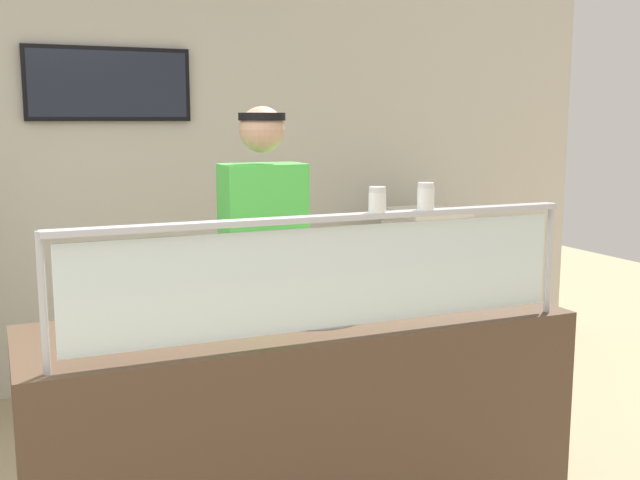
{
  "coord_description": "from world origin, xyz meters",
  "views": [
    {
      "loc": [
        -0.01,
        -2.24,
        1.7
      ],
      "look_at": [
        1.13,
        0.38,
        1.24
      ],
      "focal_mm": 42.33,
      "sensor_mm": 36.0,
      "label": 1
    }
  ],
  "objects_px": {
    "parmesan_shaker": "(377,201)",
    "worker_figure": "(265,270)",
    "pizza_box_stack": "(428,222)",
    "pizza_tray": "(311,311)",
    "pizza_server": "(315,306)",
    "pepper_flake_shaker": "(426,198)"
  },
  "relations": [
    {
      "from": "pizza_server",
      "to": "parmesan_shaker",
      "type": "bearing_deg",
      "value": -72.93
    },
    {
      "from": "pizza_tray",
      "to": "pizza_server",
      "type": "height_order",
      "value": "pizza_server"
    },
    {
      "from": "pepper_flake_shaker",
      "to": "pizza_tray",
      "type": "bearing_deg",
      "value": 134.74
    },
    {
      "from": "parmesan_shaker",
      "to": "pepper_flake_shaker",
      "type": "xyz_separation_m",
      "value": [
        0.19,
        0.0,
        0.0
      ]
    },
    {
      "from": "parmesan_shaker",
      "to": "pepper_flake_shaker",
      "type": "distance_m",
      "value": 0.19
    },
    {
      "from": "pizza_box_stack",
      "to": "pizza_tray",
      "type": "bearing_deg",
      "value": -132.26
    },
    {
      "from": "pizza_tray",
      "to": "pizza_box_stack",
      "type": "xyz_separation_m",
      "value": [
        1.61,
        1.77,
        0.04
      ]
    },
    {
      "from": "pizza_server",
      "to": "worker_figure",
      "type": "distance_m",
      "value": 0.68
    },
    {
      "from": "pizza_tray",
      "to": "pizza_box_stack",
      "type": "height_order",
      "value": "pizza_box_stack"
    },
    {
      "from": "pizza_server",
      "to": "pepper_flake_shaker",
      "type": "relative_size",
      "value": 2.88
    },
    {
      "from": "parmesan_shaker",
      "to": "pizza_server",
      "type": "bearing_deg",
      "value": 110.02
    },
    {
      "from": "parmesan_shaker",
      "to": "pepper_flake_shaker",
      "type": "height_order",
      "value": "pepper_flake_shaker"
    },
    {
      "from": "pizza_tray",
      "to": "pepper_flake_shaker",
      "type": "xyz_separation_m",
      "value": [
        0.31,
        -0.32,
        0.46
      ]
    },
    {
      "from": "parmesan_shaker",
      "to": "worker_figure",
      "type": "xyz_separation_m",
      "value": [
        -0.08,
        0.97,
        -0.42
      ]
    },
    {
      "from": "parmesan_shaker",
      "to": "worker_figure",
      "type": "height_order",
      "value": "worker_figure"
    },
    {
      "from": "pepper_flake_shaker",
      "to": "pizza_box_stack",
      "type": "distance_m",
      "value": 2.49
    },
    {
      "from": "pizza_tray",
      "to": "pizza_server",
      "type": "bearing_deg",
      "value": -62.77
    },
    {
      "from": "pizza_tray",
      "to": "pizza_box_stack",
      "type": "distance_m",
      "value": 2.39
    },
    {
      "from": "parmesan_shaker",
      "to": "worker_figure",
      "type": "bearing_deg",
      "value": 94.46
    },
    {
      "from": "worker_figure",
      "to": "pizza_box_stack",
      "type": "bearing_deg",
      "value": 35.4
    },
    {
      "from": "worker_figure",
      "to": "pizza_box_stack",
      "type": "relative_size",
      "value": 3.61
    },
    {
      "from": "pizza_server",
      "to": "worker_figure",
      "type": "relative_size",
      "value": 0.16
    }
  ]
}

